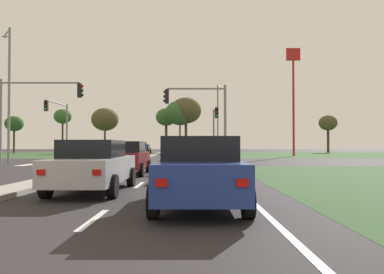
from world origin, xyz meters
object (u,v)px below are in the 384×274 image
treeline_third (105,120)px  treeline_sixth (186,111)px  traffic_signal_near_right (203,110)px  treeline_fourth (166,117)px  treeline_near (15,124)px  treeline_second (63,117)px  car_white_seventh (108,153)px  street_lamp_third (219,116)px  treeline_fifth (180,113)px  traffic_signal_far_right (215,123)px  fastfood_pole_sign (294,79)px  car_blue_fifth (200,171)px  car_grey_eighth (130,150)px  car_navy_third (199,159)px  car_maroon_sixth (127,158)px  car_beige_second (211,153)px  treeline_seventh (328,123)px  car_silver_near (94,165)px  street_lamp_second (9,88)px  traffic_signal_far_left (60,119)px  traffic_signal_near_left (31,105)px  car_black_fourth (144,149)px  pedestrian_at_median (146,147)px

treeline_third → treeline_sixth: (14.23, 0.09, 1.56)m
traffic_signal_near_right → treeline_fourth: bearing=97.4°
treeline_near → treeline_second: (7.34, 3.97, 1.59)m
treeline_fourth → treeline_sixth: (3.58, -1.56, 1.08)m
treeline_fourth → car_white_seventh: bearing=-93.3°
street_lamp_third → treeline_fifth: (-5.84, 12.80, 1.58)m
traffic_signal_far_right → fastfood_pole_sign: (11.02, 11.87, 6.51)m
car_blue_fifth → car_grey_eighth: (-7.79, 36.56, -0.05)m
car_navy_third → traffic_signal_near_right: (0.39, 8.85, 2.97)m
car_maroon_sixth → street_lamp_third: street_lamp_third is taller
car_beige_second → treeline_seventh: (24.11, 38.96, 4.74)m
car_grey_eighth → treeline_fifth: size_ratio=0.46×
car_maroon_sixth → treeline_fourth: treeline_fourth is taller
treeline_second → street_lamp_third: bearing=-32.8°
car_silver_near → treeline_fourth: treeline_fourth is taller
car_blue_fifth → car_grey_eighth: bearing=102.0°
street_lamp_third → treeline_fifth: 14.16m
car_blue_fifth → treeline_near: size_ratio=0.68×
car_grey_eighth → street_lamp_third: (11.34, 6.96, 4.76)m
street_lamp_third → treeline_sixth: size_ratio=1.00×
street_lamp_third → car_grey_eighth: bearing=-148.4°
street_lamp_second → treeline_fourth: street_lamp_second is taller
street_lamp_second → car_maroon_sixth: bearing=-45.0°
car_silver_near → treeline_third: size_ratio=0.58×
street_lamp_second → treeline_seventh: (40.08, 40.48, -0.36)m
traffic_signal_near_right → treeline_near: treeline_near is taller
treeline_near → treeline_sixth: bearing=-2.9°
traffic_signal_far_right → traffic_signal_far_left: 15.21m
traffic_signal_near_right → street_lamp_third: street_lamp_third is taller
car_silver_near → traffic_signal_near_left: 16.21m
treeline_fifth → car_blue_fifth: bearing=-87.7°
car_silver_near → street_lamp_second: 21.76m
car_silver_near → fastfood_pole_sign: size_ratio=0.33×
car_black_fourth → car_grey_eighth: car_black_fourth is taller
street_lamp_second → treeline_third: 35.75m
traffic_signal_far_left → car_blue_fifth: bearing=-64.5°
car_white_seventh → car_grey_eighth: car_white_seventh is taller
car_navy_third → treeline_second: 60.05m
car_maroon_sixth → pedestrian_at_median: size_ratio=2.43×
treeline_second → treeline_third: treeline_second is taller
car_black_fourth → traffic_signal_near_left: traffic_signal_near_left is taller
car_black_fourth → traffic_signal_far_right: traffic_signal_far_right is taller
car_maroon_sixth → traffic_signal_near_left: bearing=136.9°
car_black_fourth → car_blue_fifth: bearing=98.8°
pedestrian_at_median → traffic_signal_near_right: bearing=127.4°
car_grey_eighth → car_black_fourth: bearing=-89.8°
car_blue_fifth → treeline_second: (-24.87, 61.86, 6.00)m
traffic_signal_far_left → traffic_signal_near_right: size_ratio=1.06×
treeline_near → traffic_signal_near_right: bearing=-51.7°
car_beige_second → car_white_seventh: car_beige_second is taller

